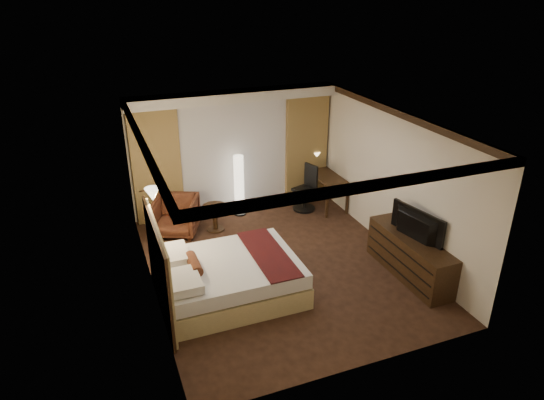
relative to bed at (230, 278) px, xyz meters
name	(u,v)px	position (x,y,z in m)	size (l,w,h in m)	color
floor	(280,266)	(1.09, 0.52, -0.32)	(4.50, 5.50, 0.01)	black
ceiling	(281,121)	(1.09, 0.52, 2.38)	(4.50, 5.50, 0.01)	white
back_wall	(233,151)	(1.09, 3.27, 1.03)	(4.50, 0.02, 2.70)	white
left_wall	(147,220)	(-1.16, 0.52, 1.03)	(0.02, 5.50, 2.70)	white
right_wall	(392,181)	(3.34, 0.52, 1.03)	(0.02, 5.50, 2.70)	white
crown_molding	(281,125)	(1.09, 0.52, 2.32)	(4.50, 5.50, 0.12)	black
soffit	(235,96)	(1.09, 3.02, 2.28)	(4.50, 0.50, 0.20)	white
curtain_sheer	(235,156)	(1.09, 3.19, 0.93)	(2.48, 0.04, 2.45)	silver
curtain_left_drape	(157,167)	(-0.61, 3.13, 0.93)	(1.00, 0.14, 2.45)	#9F8549
curtain_right_drape	(306,148)	(2.79, 3.13, 0.93)	(1.00, 0.14, 2.45)	#9F8549
wall_sconce	(152,194)	(-1.00, 0.86, 1.30)	(0.24, 0.24, 0.24)	white
bed	(230,278)	(0.00, 0.00, 0.00)	(2.20, 1.72, 0.64)	white
headboard	(159,269)	(-1.11, 0.00, 0.43)	(0.12, 2.02, 1.50)	tan
armchair	(176,214)	(-0.41, 2.46, 0.11)	(0.84, 0.78, 0.86)	#4B2016
side_table	(215,218)	(0.36, 2.31, -0.05)	(0.50, 0.50, 0.55)	black
floor_lamp	(239,185)	(1.07, 2.86, 0.37)	(0.29, 0.29, 1.38)	white
desk	(325,190)	(3.04, 2.60, 0.05)	(0.55, 1.30, 0.75)	black
desk_lamp	(316,161)	(3.04, 3.10, 0.60)	(0.18, 0.18, 0.34)	#FFD899
office_chair	(305,188)	(2.50, 2.55, 0.20)	(0.50, 0.50, 1.04)	black
dresser	(410,256)	(3.09, -0.56, 0.05)	(0.50, 1.92, 0.75)	black
television	(413,221)	(3.06, -0.56, 0.75)	(1.13, 0.65, 0.15)	black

